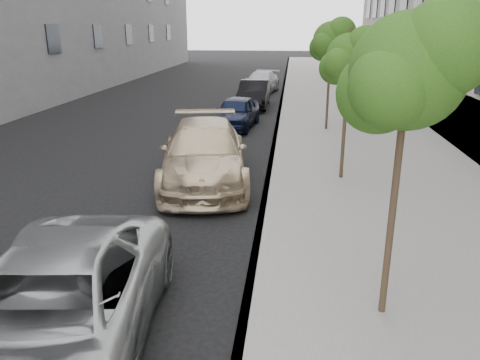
% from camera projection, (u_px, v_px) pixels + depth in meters
% --- Properties ---
extents(sidewalk, '(6.40, 72.00, 0.14)m').
position_uv_depth(sidewalk, '(334.00, 97.00, 28.10)').
color(sidewalk, gray).
rests_on(sidewalk, ground).
extents(curb, '(0.15, 72.00, 0.14)m').
position_uv_depth(curb, '(282.00, 96.00, 28.42)').
color(curb, '#9E9B93').
rests_on(curb, ground).
extents(tree_near, '(1.80, 1.60, 4.38)m').
position_uv_depth(tree_near, '(410.00, 71.00, 5.86)').
color(tree_near, '#38281C').
rests_on(tree_near, sidewalk).
extents(tree_mid, '(1.59, 1.39, 4.05)m').
position_uv_depth(tree_mid, '(350.00, 57.00, 12.07)').
color(tree_mid, '#38281C').
rests_on(tree_mid, sidewalk).
extents(tree_far, '(1.74, 1.54, 4.37)m').
position_uv_depth(tree_far, '(332.00, 40.00, 18.12)').
color(tree_far, '#38281C').
rests_on(tree_far, sidewalk).
extents(minivan, '(3.04, 5.57, 1.48)m').
position_uv_depth(minivan, '(51.00, 312.00, 5.90)').
color(minivan, '#A5A8AA').
rests_on(minivan, ground).
extents(suv, '(3.17, 5.93, 1.63)m').
position_uv_depth(suv, '(204.00, 153.00, 12.95)').
color(suv, beige).
rests_on(suv, ground).
extents(sedan_blue, '(1.96, 4.00, 1.31)m').
position_uv_depth(sedan_blue, '(236.00, 112.00, 19.92)').
color(sedan_blue, black).
rests_on(sedan_blue, ground).
extents(sedan_black, '(1.54, 4.29, 1.41)m').
position_uv_depth(sedan_black, '(254.00, 94.00, 24.84)').
color(sedan_black, black).
rests_on(sedan_black, ground).
extents(sedan_rear, '(2.52, 4.81, 1.33)m').
position_uv_depth(sedan_rear, '(261.00, 82.00, 30.31)').
color(sedan_rear, '#AFB1B8').
rests_on(sedan_rear, ground).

